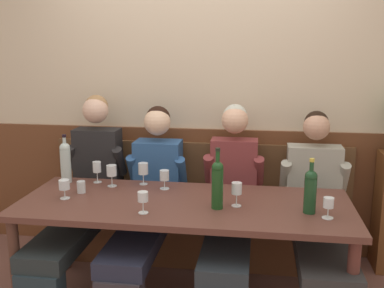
{
  "coord_description": "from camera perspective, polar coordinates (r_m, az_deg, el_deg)",
  "views": [
    {
      "loc": [
        0.47,
        -2.68,
        1.74
      ],
      "look_at": [
        0.01,
        0.45,
        1.05
      ],
      "focal_mm": 42.76,
      "sensor_mm": 36.0,
      "label": 1
    }
  ],
  "objects": [
    {
      "name": "room_wall_back",
      "position": [
        3.81,
        1.31,
        7.2
      ],
      "size": [
        6.8,
        0.08,
        2.8
      ],
      "primitive_type": "cube",
      "color": "beige",
      "rests_on": "ground"
    },
    {
      "name": "wood_wainscot_panel",
      "position": [
        3.94,
        1.15,
        -5.66
      ],
      "size": [
        6.8,
        0.03,
        1.05
      ],
      "primitive_type": "cube",
      "color": "brown",
      "rests_on": "ground"
    },
    {
      "name": "wall_bench",
      "position": [
        3.82,
        0.73,
        -10.1
      ],
      "size": [
        2.48,
        0.42,
        0.94
      ],
      "color": "brown",
      "rests_on": "ground"
    },
    {
      "name": "dining_table",
      "position": [
        3.05,
        -1.0,
        -8.56
      ],
      "size": [
        2.18,
        0.85,
        0.73
      ],
      "color": "brown",
      "rests_on": "ground"
    },
    {
      "name": "person_left_seat",
      "position": [
        3.57,
        -13.38,
        -5.75
      ],
      "size": [
        0.47,
        1.28,
        1.34
      ],
      "color": "#24343D",
      "rests_on": "ground"
    },
    {
      "name": "person_center_right_seat",
      "position": [
        3.43,
        -5.42,
        -6.62
      ],
      "size": [
        0.47,
        1.29,
        1.26
      ],
      "color": "#37333B",
      "rests_on": "ground"
    },
    {
      "name": "person_right_seat",
      "position": [
        3.32,
        4.86,
        -7.27
      ],
      "size": [
        0.47,
        1.28,
        1.29
      ],
      "color": "#28253B",
      "rests_on": "ground"
    },
    {
      "name": "person_center_left_seat",
      "position": [
        3.34,
        15.49,
        -8.16
      ],
      "size": [
        0.51,
        1.28,
        1.25
      ],
      "color": "#312637",
      "rests_on": "ground"
    },
    {
      "name": "wine_bottle_clear_water",
      "position": [
        3.53,
        -15.49,
        -2.06
      ],
      "size": [
        0.08,
        0.08,
        0.36
      ],
      "color": "#B1C4BF",
      "rests_on": "dining_table"
    },
    {
      "name": "wine_bottle_amber_mid",
      "position": [
        2.86,
        3.19,
        -4.88
      ],
      "size": [
        0.07,
        0.07,
        0.39
      ],
      "color": "#19411A",
      "rests_on": "dining_table"
    },
    {
      "name": "wine_bottle_green_tall",
      "position": [
        2.88,
        14.55,
        -5.55
      ],
      "size": [
        0.08,
        0.08,
        0.34
      ],
      "color": "#193E20",
      "rests_on": "dining_table"
    },
    {
      "name": "wine_glass_center_front",
      "position": [
        2.81,
        -6.14,
        -6.72
      ],
      "size": [
        0.06,
        0.06,
        0.14
      ],
      "color": "silver",
      "rests_on": "dining_table"
    },
    {
      "name": "wine_glass_center_rear",
      "position": [
        2.84,
        16.65,
        -7.2
      ],
      "size": [
        0.07,
        0.07,
        0.13
      ],
      "color": "silver",
      "rests_on": "dining_table"
    },
    {
      "name": "wine_glass_right_end",
      "position": [
        3.48,
        -11.77,
        -2.91
      ],
      "size": [
        0.06,
        0.06,
        0.16
      ],
      "color": "silver",
      "rests_on": "dining_table"
    },
    {
      "name": "wine_glass_near_bucket",
      "position": [
        3.26,
        -3.46,
        -4.01
      ],
      "size": [
        0.07,
        0.07,
        0.14
      ],
      "color": "silver",
      "rests_on": "dining_table"
    },
    {
      "name": "wine_glass_mid_right",
      "position": [
        3.36,
        -10.0,
        -3.36
      ],
      "size": [
        0.07,
        0.07,
        0.16
      ],
      "color": "silver",
      "rests_on": "dining_table"
    },
    {
      "name": "wine_glass_by_bottle",
      "position": [
        2.93,
        5.6,
        -5.7
      ],
      "size": [
        0.07,
        0.07,
        0.16
      ],
      "color": "silver",
      "rests_on": "dining_table"
    },
    {
      "name": "wine_glass_mid_left",
      "position": [
        3.17,
        -15.65,
        -4.98
      ],
      "size": [
        0.07,
        0.07,
        0.13
      ],
      "color": "silver",
      "rests_on": "dining_table"
    },
    {
      "name": "wine_glass_left_end",
      "position": [
        3.38,
        -6.11,
        -3.13
      ],
      "size": [
        0.07,
        0.07,
        0.16
      ],
      "color": "silver",
      "rests_on": "dining_table"
    },
    {
      "name": "water_tumbler_left",
      "position": [
        3.28,
        -13.65,
        -5.23
      ],
      "size": [
        0.06,
        0.06,
        0.08
      ],
      "primitive_type": "cylinder",
      "color": "silver",
      "rests_on": "dining_table"
    }
  ]
}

